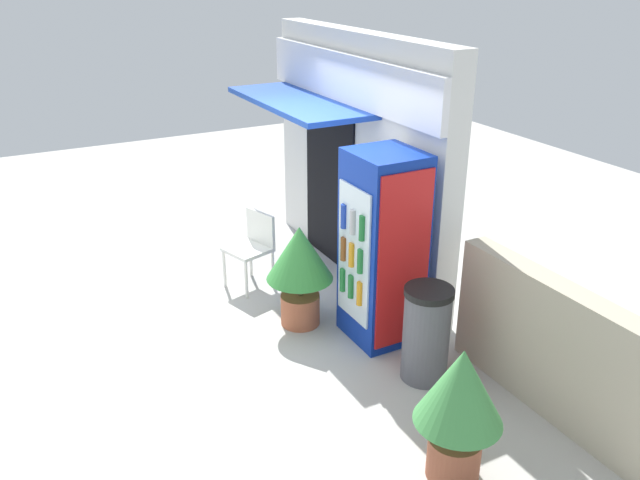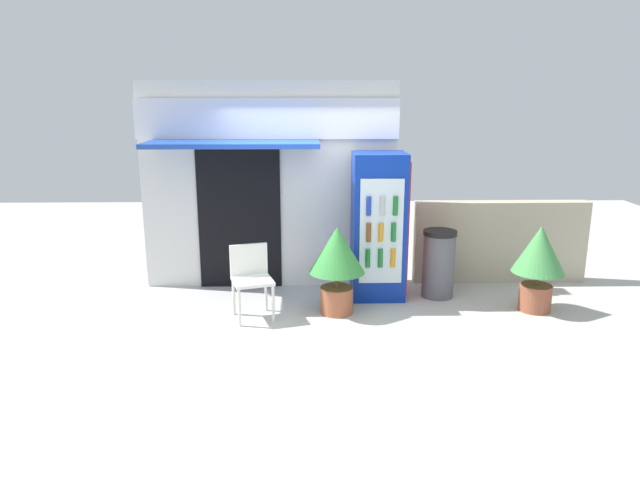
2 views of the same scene
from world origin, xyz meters
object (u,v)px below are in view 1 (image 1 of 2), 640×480
plastic_chair (253,243)px  potted_plant_near_shop (300,263)px  trash_bin (426,334)px  drink_cooler (383,249)px  potted_plant_curbside (459,399)px

plastic_chair → potted_plant_near_shop: size_ratio=0.80×
trash_bin → potted_plant_near_shop: bearing=-157.5°
plastic_chair → potted_plant_near_shop: potted_plant_near_shop is taller
drink_cooler → potted_plant_curbside: (1.92, -0.59, -0.28)m
plastic_chair → potted_plant_curbside: potted_plant_curbside is taller
potted_plant_curbside → trash_bin: 1.26m
drink_cooler → potted_plant_near_shop: size_ratio=1.76×
potted_plant_near_shop → trash_bin: bearing=22.5°
trash_bin → plastic_chair: bearing=-164.8°
drink_cooler → trash_bin: 0.95m
drink_cooler → trash_bin: bearing=-2.7°
potted_plant_curbside → trash_bin: (-1.11, 0.55, -0.23)m
plastic_chair → potted_plant_near_shop: bearing=4.7°
plastic_chair → trash_bin: size_ratio=0.97×
potted_plant_curbside → trash_bin: size_ratio=1.20×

